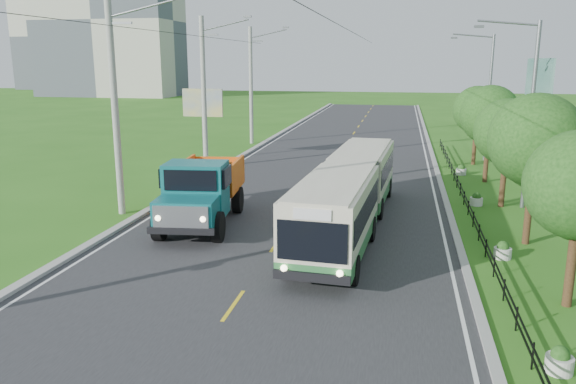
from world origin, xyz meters
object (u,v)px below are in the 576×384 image
(pole_mid, at_px, (204,93))
(bus, at_px, (350,190))
(tree_third, at_px, (536,145))
(billboard_left, at_px, (203,107))
(pole_near, at_px, (116,107))
(planter_far, at_px, (461,170))
(tree_fourth, at_px, (508,135))
(streetlight_far, at_px, (487,93))
(tree_back, at_px, (478,112))
(planter_front, at_px, (560,361))
(pole_far, at_px, (251,85))
(dump_truck, at_px, (202,188))
(planter_near, at_px, (503,251))
(tree_fifth, at_px, (490,118))
(streetlight_mid, at_px, (528,109))
(planter_mid, at_px, (476,200))
(billboard_right, at_px, (537,93))

(pole_mid, height_order, bus, pole_mid)
(tree_third, relative_size, billboard_left, 1.15)
(pole_near, relative_size, planter_far, 14.93)
(tree_fourth, height_order, streetlight_far, streetlight_far)
(tree_back, bearing_deg, planter_front, -92.56)
(planter_far, bearing_deg, pole_far, 146.88)
(pole_mid, distance_m, dump_truck, 14.10)
(pole_near, height_order, pole_mid, same)
(planter_far, bearing_deg, billboard_left, 173.69)
(planter_near, relative_size, planter_far, 1.00)
(tree_fifth, height_order, bus, tree_fifth)
(bus, bearing_deg, tree_fourth, 41.05)
(streetlight_mid, relative_size, planter_mid, 13.54)
(tree_fourth, height_order, streetlight_mid, streetlight_mid)
(billboard_left, bearing_deg, streetlight_far, 11.23)
(billboard_left, bearing_deg, tree_fourth, -26.99)
(pole_mid, relative_size, tree_fifth, 1.72)
(planter_front, bearing_deg, planter_far, 90.00)
(tree_fifth, bearing_deg, dump_truck, -138.58)
(tree_fourth, height_order, planter_near, tree_fourth)
(pole_near, height_order, billboard_left, pole_near)
(pole_near, relative_size, planter_mid, 14.93)
(billboard_right, bearing_deg, dump_truck, -143.50)
(tree_back, xyz_separation_m, planter_far, (-1.26, -4.14, -3.37))
(tree_fifth, xyz_separation_m, planter_mid, (-1.26, -6.14, -3.57))
(pole_mid, height_order, planter_mid, pole_mid)
(streetlight_mid, bearing_deg, planter_mid, -180.00)
(pole_mid, distance_m, streetlight_mid, 20.16)
(tree_fifth, bearing_deg, tree_fourth, -90.00)
(tree_third, height_order, streetlight_far, streetlight_far)
(planter_far, distance_m, dump_truck, 18.76)
(tree_back, height_order, planter_front, tree_back)
(planter_near, bearing_deg, planter_mid, 90.00)
(pole_far, distance_m, tree_third, 30.78)
(pole_mid, bearing_deg, bus, -48.64)
(pole_far, relative_size, streetlight_mid, 1.10)
(planter_mid, bearing_deg, pole_near, -163.48)
(tree_fifth, distance_m, planter_far, 4.21)
(billboard_right, bearing_deg, planter_near, -104.80)
(tree_back, distance_m, planter_mid, 12.66)
(pole_far, distance_m, tree_fifth, 22.25)
(streetlight_far, bearing_deg, pole_mid, -159.68)
(tree_fifth, distance_m, billboard_right, 2.87)
(tree_fourth, xyz_separation_m, streetlight_far, (0.79, 13.86, 1.32))
(tree_third, bearing_deg, planter_near, -120.41)
(streetlight_mid, bearing_deg, pole_mid, 159.68)
(planter_far, distance_m, bus, 14.73)
(pole_far, distance_m, streetlight_mid, 26.80)
(pole_mid, distance_m, streetlight_far, 20.16)
(pole_mid, bearing_deg, planter_front, -53.75)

